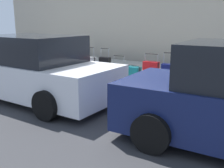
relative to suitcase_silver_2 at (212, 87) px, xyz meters
The scene contains 13 objects.
ground_plane 2.53m from the suitcase_silver_2, 17.37° to the left, with size 40.00×40.00×0.00m, color #333335.
sidewalk_curb 2.98m from the suitcase_silver_2, 36.27° to the right, with size 18.00×5.00×0.14m, color #9E9B93.
suitcase_silver_2 is the anchor object (origin of this frame).
suitcase_maroon_3 0.55m from the suitcase_silver_2, 14.90° to the left, with size 0.39×0.21×0.95m.
suitcase_navy_4 1.09m from the suitcase_silver_2, ahead, with size 0.46×0.24×1.08m.
suitcase_red_5 1.66m from the suitcase_silver_2, ahead, with size 0.45×0.20×1.01m.
suitcase_teal_6 2.22m from the suitcase_silver_2, ahead, with size 0.43×0.26×0.63m.
suitcase_olive_7 2.77m from the suitcase_silver_2, ahead, with size 0.43×0.19×0.86m.
suitcase_black_8 3.29m from the suitcase_silver_2, ahead, with size 0.36×0.22×1.06m.
suitcase_silver_9 3.83m from the suitcase_silver_2, ahead, with size 0.48×0.24×1.08m.
fire_hydrant 4.62m from the suitcase_silver_2, ahead, with size 0.39×0.21×0.76m.
bollard_post 5.10m from the suitcase_silver_2, ahead, with size 0.17×0.17×0.86m, color #333338.
parked_car_white_1 4.59m from the suitcase_silver_2, 29.54° to the left, with size 4.65×2.12×1.66m.
Camera 1 is at (-3.86, 5.94, 2.02)m, focal length 42.02 mm.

